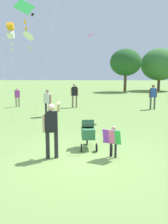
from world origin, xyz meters
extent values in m
plane|color=#75994C|center=(0.00, 0.00, 0.00)|extent=(120.00, 120.00, 0.00)
cylinder|color=brown|center=(4.50, 24.12, 1.06)|extent=(0.36, 0.36, 2.13)
ellipsoid|color=#235623|center=(4.50, 24.12, 3.72)|extent=(3.99, 3.59, 3.39)
cylinder|color=brown|center=(9.27, 25.95, 0.75)|extent=(0.36, 0.36, 1.50)
ellipsoid|color=#387033|center=(9.27, 25.95, 3.50)|extent=(5.01, 4.51, 4.26)
cylinder|color=#232328|center=(1.15, 0.11, 0.25)|extent=(0.07, 0.07, 0.50)
cylinder|color=#232328|center=(1.01, 0.17, 0.25)|extent=(0.07, 0.07, 0.50)
cube|color=#284CA8|center=(1.08, 0.14, 0.69)|extent=(0.25, 0.21, 0.38)
cylinder|color=tan|center=(1.21, 0.09, 0.66)|extent=(0.05, 0.05, 0.33)
cylinder|color=tan|center=(0.95, 0.19, 0.66)|extent=(0.05, 0.05, 0.33)
sphere|color=tan|center=(1.08, 0.14, 0.96)|extent=(0.13, 0.13, 0.13)
cube|color=green|center=(1.19, -0.10, 0.71)|extent=(0.24, 0.22, 0.47)
cube|color=pink|center=(1.01, -0.03, 0.71)|extent=(0.24, 0.22, 0.47)
cube|color=purple|center=(0.84, 0.04, 0.71)|extent=(0.24, 0.22, 0.47)
cube|color=black|center=(1.01, -0.05, 0.29)|extent=(0.08, 0.04, 0.36)
cylinder|color=#232328|center=(-0.98, -0.03, 0.43)|extent=(0.12, 0.12, 0.85)
cylinder|color=#232328|center=(-0.72, 0.02, 0.43)|extent=(0.12, 0.12, 0.85)
cube|color=black|center=(-0.85, 0.00, 1.17)|extent=(0.41, 0.30, 0.64)
cylinder|color=beige|center=(-1.08, -0.05, 1.13)|extent=(0.09, 0.09, 0.57)
cylinder|color=beige|center=(-0.65, 0.18, 1.61)|extent=(0.19, 0.53, 0.40)
sphere|color=beige|center=(-0.85, 0.00, 1.62)|extent=(0.22, 0.22, 0.22)
cylinder|color=black|center=(0.21, 1.44, 0.14)|extent=(0.07, 0.28, 0.28)
cylinder|color=black|center=(0.04, 0.61, 0.14)|extent=(0.07, 0.28, 0.28)
cylinder|color=black|center=(0.56, 0.67, 0.14)|extent=(0.07, 0.28, 0.28)
cube|color=#337247|center=(0.26, 1.02, 0.56)|extent=(0.51, 0.68, 0.36)
cube|color=#235031|center=(0.25, 1.15, 0.86)|extent=(0.46, 0.46, 0.35)
cylinder|color=black|center=(0.31, 0.56, 0.96)|extent=(0.49, 0.09, 0.04)
cube|color=green|center=(-1.98, 1.53, 4.91)|extent=(0.72, 0.32, 0.62)
cube|color=#F4A319|center=(-1.97, 1.51, 4.41)|extent=(0.06, 0.08, 0.14)
cube|color=#F4A319|center=(-1.95, 1.57, 4.19)|extent=(0.07, 0.08, 0.14)
cylinder|color=silver|center=(-1.29, 0.84, 2.39)|extent=(1.39, 1.40, 4.77)
cone|color=white|center=(-3.13, 6.36, 4.60)|extent=(0.84, 0.81, 0.47)
cube|color=yellow|center=(-3.13, 6.35, 4.02)|extent=(0.08, 0.06, 0.14)
cube|color=yellow|center=(-3.09, 6.34, 3.80)|extent=(0.07, 0.06, 0.14)
cylinder|color=silver|center=(-3.57, 5.65, 2.21)|extent=(0.88, 1.43, 4.42)
cube|color=#F4A319|center=(-3.18, 3.56, 4.62)|extent=(0.28, 0.34, 0.34)
cube|color=white|center=(-3.18, 3.56, 4.27)|extent=(0.28, 0.34, 0.34)
cube|color=white|center=(-3.14, 3.57, 3.85)|extent=(0.08, 0.02, 0.14)
cube|color=white|center=(-3.17, 3.60, 3.63)|extent=(0.08, 0.02, 0.14)
cylinder|color=silver|center=(-3.21, 2.83, 2.13)|extent=(0.07, 1.46, 4.26)
cube|color=pink|center=(0.08, 17.59, 6.19)|extent=(0.45, 0.60, 0.51)
cube|color=black|center=(-8.39, 28.94, 10.63)|extent=(0.52, 0.36, 0.45)
cylinder|color=#232328|center=(-2.40, 6.92, 0.40)|extent=(0.12, 0.12, 0.80)
cylinder|color=#232328|center=(-2.17, 6.82, 0.40)|extent=(0.12, 0.12, 0.80)
cube|color=silver|center=(-2.28, 6.87, 1.10)|extent=(0.41, 0.34, 0.60)
cylinder|color=#A37556|center=(-2.49, 6.95, 1.06)|extent=(0.09, 0.09, 0.53)
cylinder|color=#A37556|center=(-2.08, 6.78, 1.06)|extent=(0.09, 0.09, 0.53)
sphere|color=#A37556|center=(-2.28, 6.87, 1.53)|extent=(0.21, 0.21, 0.21)
cylinder|color=#7F705B|center=(-5.38, 10.54, 0.36)|extent=(0.11, 0.11, 0.72)
cylinder|color=#7F705B|center=(-5.21, 10.69, 0.36)|extent=(0.11, 0.11, 0.72)
cube|color=purple|center=(-5.29, 10.62, 0.99)|extent=(0.37, 0.36, 0.54)
cylinder|color=beige|center=(-5.44, 10.49, 0.95)|extent=(0.08, 0.08, 0.48)
cylinder|color=beige|center=(-5.15, 10.75, 0.95)|extent=(0.08, 0.08, 0.48)
sphere|color=beige|center=(-5.29, 10.62, 1.37)|extent=(0.19, 0.19, 0.19)
cylinder|color=#4C4C51|center=(4.77, 9.86, 0.43)|extent=(0.13, 0.13, 0.86)
cylinder|color=#4C4C51|center=(4.50, 9.86, 0.43)|extent=(0.13, 0.13, 0.86)
cube|color=#284CA8|center=(4.63, 9.86, 1.19)|extent=(0.38, 0.24, 0.65)
cylinder|color=brown|center=(4.87, 9.86, 1.14)|extent=(0.09, 0.09, 0.57)
cylinder|color=brown|center=(4.40, 9.86, 1.14)|extent=(0.09, 0.09, 0.57)
sphere|color=brown|center=(4.63, 9.86, 1.64)|extent=(0.22, 0.22, 0.22)
cylinder|color=#7F705B|center=(-0.82, 10.53, 0.44)|extent=(0.13, 0.13, 0.89)
cylinder|color=#7F705B|center=(-1.10, 10.49, 0.44)|extent=(0.13, 0.13, 0.89)
cube|color=black|center=(-0.96, 10.51, 1.22)|extent=(0.41, 0.28, 0.66)
cylinder|color=tan|center=(-0.72, 10.54, 1.17)|extent=(0.10, 0.10, 0.59)
cylinder|color=tan|center=(-1.20, 10.48, 1.17)|extent=(0.10, 0.10, 0.59)
sphere|color=tan|center=(-0.96, 10.51, 1.69)|extent=(0.23, 0.23, 0.23)
cube|color=#2D5BB7|center=(1.23, 1.99, 0.15)|extent=(0.44, 0.32, 0.30)
cube|color=white|center=(1.23, 1.99, 0.33)|extent=(0.45, 0.33, 0.05)
camera|label=1|loc=(0.44, -7.23, 2.74)|focal=38.67mm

